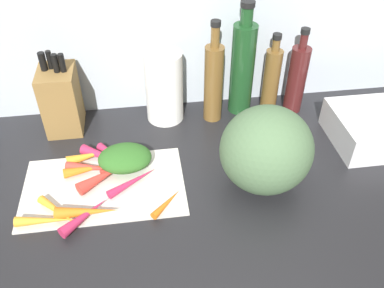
{
  "coord_description": "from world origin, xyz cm",
  "views": [
    {
      "loc": [
        -8.06,
        -81.89,
        79.94
      ],
      "look_at": [
        3.34,
        -1.53,
        13.04
      ],
      "focal_mm": 38.37,
      "sensor_mm": 36.0,
      "label": 1
    }
  ],
  "objects": [
    {
      "name": "carrot_0",
      "position": [
        -24.91,
        -12.44,
        2.29
      ],
      "size": [
        12.21,
        11.75,
        2.98
      ],
      "primitive_type": "cone",
      "rotation": [
        0.0,
        1.57,
        0.76
      ],
      "color": "#B2264C",
      "rests_on": "cutting_board"
    },
    {
      "name": "carrot_4",
      "position": [
        -21.09,
        0.59,
        2.59
      ],
      "size": [
        13.67,
        11.05,
        3.59
      ],
      "primitive_type": "cone",
      "rotation": [
        0.0,
        1.57,
        0.61
      ],
      "color": "red",
      "rests_on": "cutting_board"
    },
    {
      "name": "carrot_3",
      "position": [
        -25.59,
        9.95,
        2.36
      ],
      "size": [
        11.67,
        6.1,
        3.13
      ],
      "primitive_type": "cone",
      "rotation": [
        0.0,
        1.57,
        0.28
      ],
      "color": "orange",
      "rests_on": "cutting_board"
    },
    {
      "name": "knife_block",
      "position": [
        -33.05,
        28.65,
        10.48
      ],
      "size": [
        10.75,
        13.55,
        25.83
      ],
      "color": "brown",
      "rests_on": "ground_plane"
    },
    {
      "name": "carrot_10",
      "position": [
        -24.26,
        -11.29,
        2.43
      ],
      "size": [
        15.86,
        4.26,
        3.27
      ],
      "primitive_type": "cone",
      "rotation": [
        0.0,
        1.57,
        -0.06
      ],
      "color": "orange",
      "rests_on": "cutting_board"
    },
    {
      "name": "wall_back",
      "position": [
        0.0,
        38.5,
        30.0
      ],
      "size": [
        170.0,
        3.0,
        60.0
      ],
      "primitive_type": "cube",
      "color": "#ADB7C1",
      "rests_on": "ground_plane"
    },
    {
      "name": "bottle_0",
      "position": [
        14.2,
        27.18,
        13.69
      ],
      "size": [
        5.98,
        5.98,
        33.42
      ],
      "color": "brown",
      "rests_on": "ground_plane"
    },
    {
      "name": "carrot_8",
      "position": [
        -20.18,
        9.21,
        2.3
      ],
      "size": [
        15.12,
        11.23,
        3.01
      ],
      "primitive_type": "cone",
      "rotation": [
        0.0,
        1.57,
        -0.57
      ],
      "color": "#B2264C",
      "rests_on": "cutting_board"
    },
    {
      "name": "paper_towel_roll",
      "position": [
        -1.15,
        29.5,
        11.62
      ],
      "size": [
        11.94,
        11.94,
        23.25
      ],
      "primitive_type": "cylinder",
      "color": "white",
      "rests_on": "ground_plane"
    },
    {
      "name": "carrot_7",
      "position": [
        -16.2,
        6.09,
        1.83
      ],
      "size": [
        11.25,
        8.25,
        2.06
      ],
      "primitive_type": "cone",
      "rotation": [
        0.0,
        1.57,
        0.57
      ],
      "color": "red",
      "rests_on": "cutting_board"
    },
    {
      "name": "carrot_5",
      "position": [
        -34.29,
        -12.4,
        2.1
      ],
      "size": [
        14.63,
        3.77,
        2.61
      ],
      "primitive_type": "cone",
      "rotation": [
        0.0,
        1.57,
        -0.08
      ],
      "color": "orange",
      "rests_on": "cutting_board"
    },
    {
      "name": "ground_plane",
      "position": [
        0.0,
        0.0,
        -1.5
      ],
      "size": [
        170.0,
        80.0,
        3.0
      ],
      "primitive_type": "cube",
      "color": "black"
    },
    {
      "name": "carrot_greens_pile",
      "position": [
        -14.6,
        5.87,
        3.97
      ],
      "size": [
        14.98,
        11.53,
        6.34
      ],
      "primitive_type": "ellipsoid",
      "color": "#2D6023",
      "rests_on": "cutting_board"
    },
    {
      "name": "bottle_2",
      "position": [
        34.06,
        30.26,
        11.34
      ],
      "size": [
        5.47,
        5.47,
        26.76
      ],
      "color": "brown",
      "rests_on": "ground_plane"
    },
    {
      "name": "bottle_3",
      "position": [
        41.88,
        28.22,
        11.96
      ],
      "size": [
        6.11,
        6.11,
        28.93
      ],
      "color": "#471919",
      "rests_on": "ground_plane"
    },
    {
      "name": "carrot_9",
      "position": [
        -31.16,
        -10.05,
        1.88
      ],
      "size": [
        12.19,
        12.15,
        2.16
      ],
      "primitive_type": "cone",
      "rotation": [
        0.0,
        1.57,
        -0.78
      ],
      "color": "orange",
      "rests_on": "cutting_board"
    },
    {
      "name": "carrot_11",
      "position": [
        -4.47,
        -10.63,
        1.8
      ],
      "size": [
        8.81,
        9.3,
        2.0
      ],
      "primitive_type": "cone",
      "rotation": [
        0.0,
        1.57,
        0.82
      ],
      "color": "orange",
      "rests_on": "cutting_board"
    },
    {
      "name": "carrot_6",
      "position": [
        -18.23,
        10.47,
        1.97
      ],
      "size": [
        9.58,
        9.92,
        2.34
      ],
      "primitive_type": "cone",
      "rotation": [
        0.0,
        1.57,
        -0.81
      ],
      "color": "#B2264C",
      "rests_on": "cutting_board"
    },
    {
      "name": "carrot_2",
      "position": [
        -23.57,
        4.99,
        2.16
      ],
      "size": [
        15.53,
        6.43,
        2.72
      ],
      "primitive_type": "cone",
      "rotation": [
        0.0,
        1.57,
        -0.25
      ],
      "color": "red",
      "rests_on": "cutting_board"
    },
    {
      "name": "winter_squash",
      "position": [
        22.08,
        -5.17,
        11.83
      ],
      "size": [
        24.15,
        22.99,
        23.66
      ],
      "primitive_type": "ellipsoid",
      "color": "#4C6B47",
      "rests_on": "ground_plane"
    },
    {
      "name": "bottle_1",
      "position": [
        24.08,
        30.67,
        16.1
      ],
      "size": [
        7.6,
        7.6,
        37.17
      ],
      "color": "#19421E",
      "rests_on": "ground_plane"
    },
    {
      "name": "carrot_12",
      "position": [
        -25.14,
        4.69,
        2.18
      ],
      "size": [
        13.11,
        4.63,
        2.76
      ],
      "primitive_type": "cone",
      "rotation": [
        0.0,
        1.57,
        0.15
      ],
      "color": "orange",
      "rests_on": "cutting_board"
    },
    {
      "name": "carrot_1",
      "position": [
        -12.88,
        -1.79,
        1.99
      ],
      "size": [
        13.95,
        10.29,
        2.38
      ],
      "primitive_type": "cone",
      "rotation": [
        0.0,
        1.57,
        0.58
      ],
      "color": "#B2264C",
      "rests_on": "cutting_board"
    },
    {
      "name": "dish_rack",
      "position": [
        61.63,
        8.27,
        4.72
      ],
      "size": [
        26.82,
        22.8,
        9.43
      ],
      "primitive_type": "cube",
      "color": "silver",
      "rests_on": "ground_plane"
    },
    {
      "name": "cutting_board",
      "position": [
        -20.69,
        -0.8,
        0.4
      ],
      "size": [
        43.36,
        26.41,
        0.8
      ],
      "primitive_type": "cube",
      "color": "beige",
      "rests_on": "ground_plane"
    }
  ]
}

